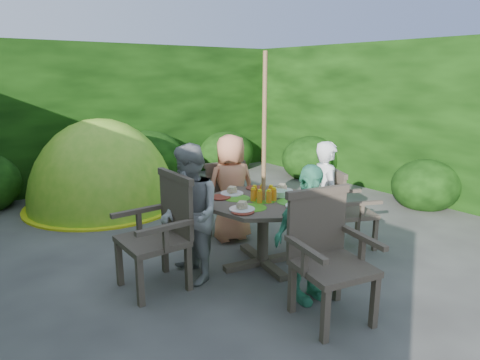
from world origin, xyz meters
TOP-DOWN VIEW (x-y plane):
  - ground at (0.00, 0.00)m, footprint 60.00×60.00m
  - hedge_enclosure at (0.00, 1.33)m, footprint 9.00×9.00m
  - patio_table at (0.02, -0.69)m, footprint 1.45×1.45m
  - parasol_pole at (0.01, -0.69)m, footprint 0.05×0.05m
  - garden_chair_right at (1.10, -0.89)m, footprint 0.65×0.69m
  - garden_chair_left at (-1.05, -0.46)m, footprint 0.57×0.63m
  - garden_chair_back at (0.22, 0.39)m, footprint 0.64×0.59m
  - garden_chair_front at (-0.20, -1.76)m, footprint 0.72×0.66m
  - child_right at (0.80, -0.85)m, footprint 0.47×0.55m
  - child_left at (-0.77, -0.54)m, footprint 0.62×0.74m
  - child_back at (0.17, 0.09)m, footprint 0.70×0.52m
  - child_front at (-0.14, -1.48)m, footprint 0.74×0.31m
  - dome_tent at (-0.59, 2.39)m, footprint 2.76×2.76m

SIDE VIEW (x-z plane):
  - ground at x=0.00m, z-range 0.00..0.00m
  - dome_tent at x=-0.59m, z-range -1.34..1.34m
  - garden_chair_right at x=1.10m, z-range 0.03..0.93m
  - garden_chair_back at x=0.22m, z-range 0.03..0.93m
  - garden_chair_front at x=-0.20m, z-range 0.03..1.06m
  - garden_chair_left at x=-1.05m, z-range 0.04..1.08m
  - patio_table at x=0.02m, z-range 0.17..1.03m
  - child_front at x=-0.14m, z-range 0.00..1.25m
  - child_right at x=0.80m, z-range 0.00..1.28m
  - child_back at x=0.17m, z-range 0.00..1.30m
  - child_left at x=-0.77m, z-range 0.00..1.36m
  - parasol_pole at x=0.01m, z-range 0.00..2.20m
  - hedge_enclosure at x=0.00m, z-range 0.00..2.50m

